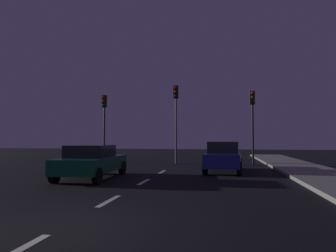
% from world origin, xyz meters
% --- Properties ---
extents(ground_plane, '(80.00, 80.00, 0.00)m').
position_xyz_m(ground_plane, '(0.00, 7.00, 0.00)').
color(ground_plane, black).
extents(lane_stripe_nearest, '(0.16, 1.60, 0.01)m').
position_xyz_m(lane_stripe_nearest, '(0.00, -1.20, 0.00)').
color(lane_stripe_nearest, silver).
rests_on(lane_stripe_nearest, ground_plane).
extents(lane_stripe_second, '(0.16, 1.60, 0.01)m').
position_xyz_m(lane_stripe_second, '(0.00, 2.60, 0.00)').
color(lane_stripe_second, silver).
rests_on(lane_stripe_second, ground_plane).
extents(lane_stripe_third, '(0.16, 1.60, 0.01)m').
position_xyz_m(lane_stripe_third, '(0.00, 6.40, 0.00)').
color(lane_stripe_third, silver).
rests_on(lane_stripe_third, ground_plane).
extents(lane_stripe_fourth, '(0.16, 1.60, 0.01)m').
position_xyz_m(lane_stripe_fourth, '(0.00, 10.20, 0.00)').
color(lane_stripe_fourth, silver).
rests_on(lane_stripe_fourth, ground_plane).
extents(traffic_signal_left, '(0.32, 0.38, 4.94)m').
position_xyz_m(traffic_signal_left, '(-5.35, 15.38, 3.46)').
color(traffic_signal_left, '#2D2D30').
rests_on(traffic_signal_left, ground_plane).
extents(traffic_signal_center, '(0.32, 0.38, 5.48)m').
position_xyz_m(traffic_signal_center, '(-0.05, 15.38, 3.80)').
color(traffic_signal_center, '#4C4C51').
rests_on(traffic_signal_center, ground_plane).
extents(traffic_signal_right, '(0.32, 0.38, 4.95)m').
position_xyz_m(traffic_signal_right, '(5.14, 15.38, 3.47)').
color(traffic_signal_right, black).
rests_on(traffic_signal_right, ground_plane).
extents(car_stopped_ahead, '(2.08, 4.46, 1.58)m').
position_xyz_m(car_stopped_ahead, '(3.19, 10.81, 0.79)').
color(car_stopped_ahead, navy).
rests_on(car_stopped_ahead, ground_plane).
extents(car_adjacent_lane, '(2.13, 4.55, 1.45)m').
position_xyz_m(car_adjacent_lane, '(-2.50, 7.02, 0.75)').
color(car_adjacent_lane, '#0F4C2D').
rests_on(car_adjacent_lane, ground_plane).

